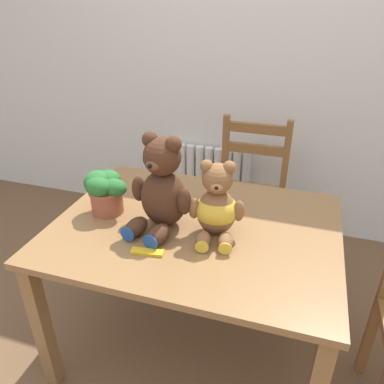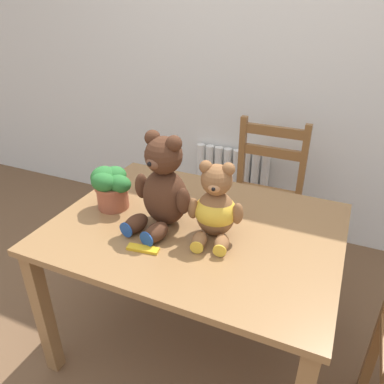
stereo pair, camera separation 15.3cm
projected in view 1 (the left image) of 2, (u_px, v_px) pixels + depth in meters
wall_back at (253, 47)px, 2.42m from camera, size 8.00×0.04×2.60m
radiator at (213, 188)px, 2.90m from camera, size 0.57×0.10×0.60m
dining_table at (195, 243)px, 1.68m from camera, size 1.22×0.93×0.72m
wooden_chair_behind at (249, 194)px, 2.40m from camera, size 0.43×0.41×0.93m
teddy_bear_left at (162, 189)px, 1.55m from camera, size 0.29×0.31×0.41m
teddy_bear_right at (216, 206)px, 1.51m from camera, size 0.23×0.26×0.33m
potted_plant at (105, 190)px, 1.67m from camera, size 0.21×0.17×0.20m
chocolate_bar at (147, 252)px, 1.45m from camera, size 0.13×0.06×0.01m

